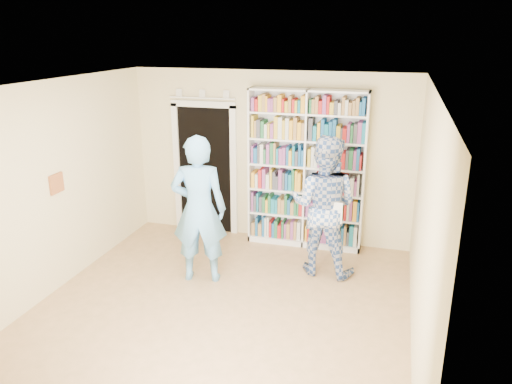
% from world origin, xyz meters
% --- Properties ---
extents(floor, '(5.00, 5.00, 0.00)m').
position_xyz_m(floor, '(0.00, 0.00, 0.00)').
color(floor, '#9A774A').
rests_on(floor, ground).
extents(ceiling, '(5.00, 5.00, 0.00)m').
position_xyz_m(ceiling, '(0.00, 0.00, 2.70)').
color(ceiling, white).
rests_on(ceiling, wall_back).
extents(wall_back, '(4.50, 0.00, 4.50)m').
position_xyz_m(wall_back, '(0.00, 2.50, 1.35)').
color(wall_back, beige).
rests_on(wall_back, floor).
extents(wall_left, '(0.00, 5.00, 5.00)m').
position_xyz_m(wall_left, '(-2.25, 0.00, 1.35)').
color(wall_left, beige).
rests_on(wall_left, floor).
extents(wall_right, '(0.00, 5.00, 5.00)m').
position_xyz_m(wall_right, '(2.25, 0.00, 1.35)').
color(wall_right, beige).
rests_on(wall_right, floor).
extents(bookshelf, '(1.78, 0.33, 2.45)m').
position_xyz_m(bookshelf, '(0.62, 2.34, 1.24)').
color(bookshelf, white).
rests_on(bookshelf, floor).
extents(doorway, '(1.10, 0.08, 2.43)m').
position_xyz_m(doorway, '(-1.10, 2.48, 1.18)').
color(doorway, black).
rests_on(doorway, floor).
extents(wall_art, '(0.03, 0.25, 0.25)m').
position_xyz_m(wall_art, '(-2.23, 0.20, 1.40)').
color(wall_art, brown).
rests_on(wall_art, wall_left).
extents(man_blue, '(0.82, 0.63, 2.01)m').
position_xyz_m(man_blue, '(-0.53, 0.79, 1.01)').
color(man_blue, '#67AEE4').
rests_on(man_blue, floor).
extents(man_plaid, '(1.04, 0.86, 1.96)m').
position_xyz_m(man_plaid, '(1.03, 1.47, 0.98)').
color(man_plaid, '#32559B').
rests_on(man_plaid, floor).
extents(paper_sheet, '(0.21, 0.01, 0.29)m').
position_xyz_m(paper_sheet, '(1.21, 1.24, 0.98)').
color(paper_sheet, white).
rests_on(paper_sheet, man_plaid).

